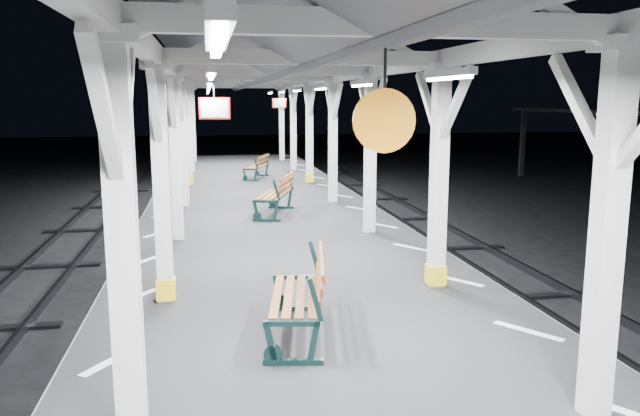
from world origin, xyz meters
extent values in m
cube|color=black|center=(0.00, 0.00, 0.50)|extent=(6.00, 50.00, 1.00)
cube|color=silver|center=(-2.45, 0.00, 1.00)|extent=(1.00, 48.00, 0.01)
cube|color=silver|center=(2.45, 0.00, 1.00)|extent=(1.00, 48.00, 0.01)
cube|color=silver|center=(-2.00, -2.00, 2.60)|extent=(0.22, 0.22, 3.20)
cube|color=silver|center=(-2.00, -2.00, 4.26)|extent=(0.40, 0.40, 0.12)
cube|color=silver|center=(-2.00, -1.45, 3.75)|extent=(0.10, 0.99, 0.99)
cube|color=silver|center=(-2.00, -2.55, 3.75)|extent=(0.10, 0.99, 0.99)
cube|color=silver|center=(-2.00, 2.00, 2.60)|extent=(0.22, 0.22, 3.20)
cube|color=silver|center=(-2.00, 2.00, 4.26)|extent=(0.40, 0.40, 0.12)
cube|color=yellow|center=(-2.00, 2.00, 1.18)|extent=(0.26, 0.26, 0.30)
cube|color=silver|center=(-2.00, 2.55, 3.75)|extent=(0.10, 0.99, 0.99)
cube|color=silver|center=(-2.00, 1.45, 3.75)|extent=(0.10, 0.99, 0.99)
cube|color=silver|center=(-2.00, 6.00, 2.60)|extent=(0.22, 0.22, 3.20)
cube|color=silver|center=(-2.00, 6.00, 4.26)|extent=(0.40, 0.40, 0.12)
cube|color=silver|center=(-2.00, 6.55, 3.75)|extent=(0.10, 0.99, 0.99)
cube|color=silver|center=(-2.00, 5.45, 3.75)|extent=(0.10, 0.99, 0.99)
cube|color=silver|center=(-2.00, 10.00, 2.60)|extent=(0.22, 0.22, 3.20)
cube|color=silver|center=(-2.00, 10.00, 4.26)|extent=(0.40, 0.40, 0.12)
cube|color=silver|center=(-2.00, 10.55, 3.75)|extent=(0.10, 0.99, 0.99)
cube|color=silver|center=(-2.00, 9.45, 3.75)|extent=(0.10, 0.99, 0.99)
cube|color=silver|center=(-2.00, 14.00, 2.60)|extent=(0.22, 0.22, 3.20)
cube|color=silver|center=(-2.00, 14.00, 4.26)|extent=(0.40, 0.40, 0.12)
cube|color=yellow|center=(-2.00, 14.00, 1.18)|extent=(0.26, 0.26, 0.30)
cube|color=silver|center=(-2.00, 14.55, 3.75)|extent=(0.10, 0.99, 0.99)
cube|color=silver|center=(-2.00, 13.45, 3.75)|extent=(0.10, 0.99, 0.99)
cube|color=silver|center=(-2.00, 18.00, 2.60)|extent=(0.22, 0.22, 3.20)
cube|color=silver|center=(-2.00, 18.00, 4.26)|extent=(0.40, 0.40, 0.12)
cube|color=silver|center=(-2.00, 18.55, 3.75)|extent=(0.10, 0.99, 0.99)
cube|color=silver|center=(-2.00, 17.45, 3.75)|extent=(0.10, 0.99, 0.99)
cube|color=silver|center=(-2.00, 22.00, 2.60)|extent=(0.22, 0.22, 3.20)
cube|color=silver|center=(-2.00, 22.00, 4.26)|extent=(0.40, 0.40, 0.12)
cube|color=silver|center=(-2.00, 22.55, 3.75)|extent=(0.10, 0.99, 0.99)
cube|color=silver|center=(-2.00, 21.45, 3.75)|extent=(0.10, 0.99, 0.99)
cube|color=silver|center=(2.00, -2.00, 2.60)|extent=(0.22, 0.22, 3.20)
cube|color=silver|center=(2.00, -2.00, 4.26)|extent=(0.40, 0.40, 0.12)
cube|color=silver|center=(2.00, -1.45, 3.75)|extent=(0.10, 0.99, 0.99)
cube|color=silver|center=(2.00, 2.00, 2.60)|extent=(0.22, 0.22, 3.20)
cube|color=silver|center=(2.00, 2.00, 4.26)|extent=(0.40, 0.40, 0.12)
cube|color=yellow|center=(2.00, 2.00, 1.18)|extent=(0.26, 0.26, 0.30)
cube|color=silver|center=(2.00, 2.55, 3.75)|extent=(0.10, 0.99, 0.99)
cube|color=silver|center=(2.00, 1.45, 3.75)|extent=(0.10, 0.99, 0.99)
cube|color=silver|center=(2.00, 6.00, 2.60)|extent=(0.22, 0.22, 3.20)
cube|color=silver|center=(2.00, 6.00, 4.26)|extent=(0.40, 0.40, 0.12)
cube|color=silver|center=(2.00, 6.55, 3.75)|extent=(0.10, 0.99, 0.99)
cube|color=silver|center=(2.00, 5.45, 3.75)|extent=(0.10, 0.99, 0.99)
cube|color=silver|center=(2.00, 10.00, 2.60)|extent=(0.22, 0.22, 3.20)
cube|color=silver|center=(2.00, 10.00, 4.26)|extent=(0.40, 0.40, 0.12)
cube|color=silver|center=(2.00, 10.55, 3.75)|extent=(0.10, 0.99, 0.99)
cube|color=silver|center=(2.00, 9.45, 3.75)|extent=(0.10, 0.99, 0.99)
cube|color=silver|center=(2.00, 14.00, 2.60)|extent=(0.22, 0.22, 3.20)
cube|color=silver|center=(2.00, 14.00, 4.26)|extent=(0.40, 0.40, 0.12)
cube|color=yellow|center=(2.00, 14.00, 1.18)|extent=(0.26, 0.26, 0.30)
cube|color=silver|center=(2.00, 14.55, 3.75)|extent=(0.10, 0.99, 0.99)
cube|color=silver|center=(2.00, 13.45, 3.75)|extent=(0.10, 0.99, 0.99)
cube|color=silver|center=(2.00, 18.00, 2.60)|extent=(0.22, 0.22, 3.20)
cube|color=silver|center=(2.00, 18.00, 4.26)|extent=(0.40, 0.40, 0.12)
cube|color=silver|center=(2.00, 18.55, 3.75)|extent=(0.10, 0.99, 0.99)
cube|color=silver|center=(2.00, 17.45, 3.75)|extent=(0.10, 0.99, 0.99)
cube|color=silver|center=(2.00, 22.00, 2.60)|extent=(0.22, 0.22, 3.20)
cube|color=silver|center=(2.00, 22.00, 4.26)|extent=(0.40, 0.40, 0.12)
cube|color=silver|center=(2.00, 22.55, 3.75)|extent=(0.10, 0.99, 0.99)
cube|color=silver|center=(2.00, 21.45, 3.75)|extent=(0.10, 0.99, 0.99)
cube|color=silver|center=(-2.00, 0.00, 4.38)|extent=(0.18, 48.00, 0.24)
cube|color=silver|center=(2.00, 0.00, 4.38)|extent=(0.18, 48.00, 0.24)
cube|color=silver|center=(0.00, -2.00, 4.38)|extent=(4.20, 0.14, 0.20)
cube|color=silver|center=(0.00, 2.00, 4.38)|extent=(4.20, 0.14, 0.20)
cube|color=silver|center=(0.00, 6.00, 4.38)|extent=(4.20, 0.14, 0.20)
cube|color=silver|center=(0.00, 10.00, 4.38)|extent=(4.20, 0.14, 0.20)
cube|color=silver|center=(0.00, 14.00, 4.38)|extent=(4.20, 0.14, 0.20)
cube|color=silver|center=(0.00, 18.00, 4.38)|extent=(4.20, 0.14, 0.20)
cube|color=silver|center=(0.00, 22.00, 4.38)|extent=(4.20, 0.14, 0.20)
cube|color=silver|center=(-1.30, -4.00, 4.10)|extent=(0.10, 1.35, 0.08)
cube|color=white|center=(-1.30, -4.00, 4.05)|extent=(0.05, 1.25, 0.05)
cube|color=silver|center=(-1.30, 0.00, 4.10)|extent=(0.10, 1.35, 0.08)
cube|color=white|center=(-1.30, 0.00, 4.05)|extent=(0.05, 1.25, 0.05)
cube|color=silver|center=(-1.30, 4.00, 4.10)|extent=(0.10, 1.35, 0.08)
cube|color=white|center=(-1.30, 4.00, 4.05)|extent=(0.05, 1.25, 0.05)
cube|color=silver|center=(-1.30, 8.00, 4.10)|extent=(0.10, 1.35, 0.08)
cube|color=white|center=(-1.30, 8.00, 4.05)|extent=(0.05, 1.25, 0.05)
cube|color=silver|center=(-1.30, 12.00, 4.10)|extent=(0.10, 1.35, 0.08)
cube|color=white|center=(-1.30, 12.00, 4.05)|extent=(0.05, 1.25, 0.05)
cube|color=silver|center=(-1.30, 16.00, 4.10)|extent=(0.10, 1.35, 0.08)
cube|color=white|center=(-1.30, 16.00, 4.05)|extent=(0.05, 1.25, 0.05)
cube|color=silver|center=(-1.30, 20.00, 4.10)|extent=(0.10, 1.35, 0.08)
cube|color=white|center=(-1.30, 20.00, 4.05)|extent=(0.05, 1.25, 0.05)
cube|color=silver|center=(1.30, 0.00, 4.10)|extent=(0.10, 1.35, 0.08)
cube|color=white|center=(1.30, 0.00, 4.05)|extent=(0.05, 1.25, 0.05)
cube|color=silver|center=(1.30, 4.00, 4.10)|extent=(0.10, 1.35, 0.08)
cube|color=white|center=(1.30, 4.00, 4.05)|extent=(0.05, 1.25, 0.05)
cube|color=silver|center=(1.30, 8.00, 4.10)|extent=(0.10, 1.35, 0.08)
cube|color=white|center=(1.30, 8.00, 4.05)|extent=(0.05, 1.25, 0.05)
cube|color=silver|center=(1.30, 12.00, 4.10)|extent=(0.10, 1.35, 0.08)
cube|color=white|center=(1.30, 12.00, 4.05)|extent=(0.05, 1.25, 0.05)
cube|color=silver|center=(1.30, 16.00, 4.10)|extent=(0.10, 1.35, 0.08)
cube|color=white|center=(1.30, 16.00, 4.05)|extent=(0.05, 1.25, 0.05)
cube|color=silver|center=(1.30, 20.00, 4.10)|extent=(0.10, 1.35, 0.08)
cube|color=white|center=(1.30, 20.00, 4.05)|extent=(0.05, 1.25, 0.05)
cylinder|color=black|center=(0.00, -2.00, 4.05)|extent=(0.02, 0.02, 0.30)
cylinder|color=orange|center=(0.00, -2.00, 3.65)|extent=(0.50, 0.04, 0.50)
cylinder|color=black|center=(-1.23, 3.61, 4.02)|extent=(0.02, 0.02, 0.36)
cube|color=red|center=(-1.23, 3.61, 3.67)|extent=(0.50, 0.03, 0.35)
cube|color=white|center=(-1.23, 3.61, 3.67)|extent=(0.44, 0.04, 0.29)
cylinder|color=black|center=(1.17, 15.54, 4.02)|extent=(0.02, 0.02, 0.36)
cube|color=red|center=(1.17, 15.54, 3.67)|extent=(0.50, 0.03, 0.35)
cube|color=white|center=(1.17, 15.54, 3.67)|extent=(0.44, 0.05, 0.29)
cube|color=black|center=(14.00, 22.00, 1.65)|extent=(0.20, 0.20, 3.30)
sphere|color=silver|center=(14.00, 16.00, 3.22)|extent=(0.20, 0.20, 0.20)
sphere|color=silver|center=(14.00, 22.00, 3.22)|extent=(0.20, 0.20, 0.20)
cube|color=#102A29|center=(-0.52, -0.46, 1.03)|extent=(0.66, 0.17, 0.07)
cube|color=#102A29|center=(-0.76, -0.42, 1.25)|extent=(0.17, 0.08, 0.50)
cube|color=#102A29|center=(-0.31, -0.50, 1.25)|extent=(0.16, 0.08, 0.50)
cube|color=#102A29|center=(-0.29, -0.50, 1.73)|extent=(0.18, 0.08, 0.48)
cube|color=#102A29|center=(-0.24, 1.26, 1.03)|extent=(0.66, 0.17, 0.07)
cube|color=#102A29|center=(-0.48, 1.30, 1.25)|extent=(0.17, 0.08, 0.50)
cube|color=#102A29|center=(-0.02, 1.22, 1.25)|extent=(0.16, 0.08, 0.50)
cube|color=#102A29|center=(0.00, 1.22, 1.73)|extent=(0.18, 0.08, 0.48)
cube|color=brown|center=(-0.60, 0.43, 1.49)|extent=(0.37, 1.65, 0.04)
cube|color=brown|center=(-0.46, 0.41, 1.49)|extent=(0.37, 1.65, 0.04)
cube|color=brown|center=(-0.32, 0.39, 1.49)|extent=(0.37, 1.65, 0.04)
cube|color=brown|center=(-0.18, 0.36, 1.49)|extent=(0.37, 1.65, 0.04)
cube|color=brown|center=(-0.10, 0.35, 1.64)|extent=(0.32, 1.64, 0.10)
cube|color=brown|center=(-0.08, 0.35, 1.78)|extent=(0.32, 1.64, 0.10)
cube|color=brown|center=(-0.06, 0.34, 1.93)|extent=(0.32, 1.64, 0.10)
cube|color=#102A29|center=(-0.07, 7.48, 1.03)|extent=(0.65, 0.27, 0.07)
cube|color=#102A29|center=(-0.30, 7.56, 1.25)|extent=(0.18, 0.10, 0.51)
cube|color=#102A29|center=(0.14, 7.42, 1.25)|extent=(0.16, 0.10, 0.51)
cube|color=#102A29|center=(0.16, 7.41, 1.74)|extent=(0.19, 0.11, 0.48)
cube|color=#102A29|center=(0.47, 9.17, 1.03)|extent=(0.65, 0.27, 0.07)
cube|color=#102A29|center=(0.24, 9.24, 1.25)|extent=(0.18, 0.10, 0.51)
cube|color=#102A29|center=(0.68, 9.10, 1.25)|extent=(0.16, 0.10, 0.51)
cube|color=#102A29|center=(0.70, 9.09, 1.74)|extent=(0.19, 0.11, 0.48)
cube|color=brown|center=(-0.01, 8.39, 1.50)|extent=(0.61, 1.63, 0.04)
cube|color=brown|center=(0.13, 8.35, 1.50)|extent=(0.61, 1.63, 0.04)
cube|color=brown|center=(0.27, 8.31, 1.50)|extent=(0.61, 1.63, 0.04)
cube|color=brown|center=(0.40, 8.26, 1.50)|extent=(0.61, 1.63, 0.04)
cube|color=brown|center=(0.48, 8.24, 1.65)|extent=(0.57, 1.61, 0.10)
cube|color=brown|center=(0.50, 8.23, 1.80)|extent=(0.57, 1.61, 0.10)
cube|color=brown|center=(0.52, 8.22, 1.94)|extent=(0.57, 1.61, 0.10)
cube|color=#102A29|center=(0.06, 14.82, 1.03)|extent=(0.55, 0.24, 0.06)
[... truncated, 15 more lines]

